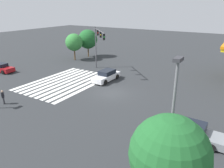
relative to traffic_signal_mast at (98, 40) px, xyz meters
The scene contains 11 objects.
ground_plane 10.74m from the traffic_signal_mast, 45.00° to the left, with size 146.02×146.02×0.00m, color #2B2D30.
crosswalk_markings 8.48m from the traffic_signal_mast, ahead, with size 12.41×8.20×0.01m.
traffic_signal_mast is the anchor object (origin of this frame).
car_0 6.41m from the traffic_signal_mast, 48.90° to the left, with size 4.93×2.14×1.52m.
car_1 21.49m from the traffic_signal_mast, 56.39° to the left, with size 2.15×4.63×1.41m.
car_2 16.46m from the traffic_signal_mast, 58.34° to the right, with size 2.15×4.36×1.37m.
pedestrian 16.30m from the traffic_signal_mast, ahead, with size 0.41×0.41×1.59m.
street_light_pole_a 24.17m from the traffic_signal_mast, 44.89° to the left, with size 0.80×0.36×7.75m.
tree_corner_a 9.88m from the traffic_signal_mast, 115.81° to the right, with size 3.32×3.32×5.16m.
tree_corner_b 26.50m from the traffic_signal_mast, 42.10° to the left, with size 3.70×3.70×5.73m.
tree_corner_c 11.60m from the traffic_signal_mast, 133.91° to the right, with size 3.90×3.90×5.63m.
Camera 1 is at (21.26, 13.20, 10.16)m, focal length 35.00 mm.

